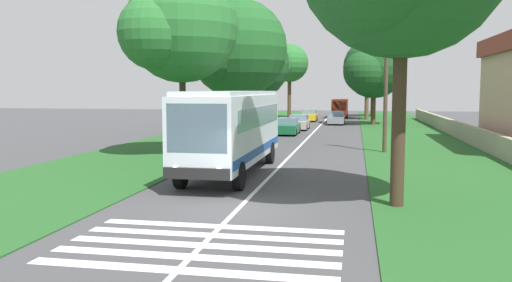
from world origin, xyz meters
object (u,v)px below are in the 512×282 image
(trailing_car_2, at_px, (336,118))
(roadside_tree_left_1, at_px, (179,29))
(roadside_tree_right_1, at_px, (371,78))
(trailing_car_0, at_px, (288,127))
(trailing_car_3, at_px, (310,116))
(utility_pole, at_px, (386,85))
(coach_bus, at_px, (233,126))
(roadside_tree_left_2, at_px, (289,64))
(roadside_tree_left_0, at_px, (253,66))
(roadside_tree_left_3, at_px, (236,51))
(roadside_tree_right_3, at_px, (367,66))
(trailing_minibus_0, at_px, (340,106))
(trailing_car_1, at_px, (299,123))
(roadside_tree_right_2, at_px, (372,69))

(trailing_car_2, bearing_deg, roadside_tree_left_1, 165.06)
(roadside_tree_right_1, bearing_deg, trailing_car_0, 166.42)
(trailing_car_3, distance_m, utility_pole, 31.83)
(coach_bus, height_order, roadside_tree_left_2, roadside_tree_left_2)
(roadside_tree_right_1, bearing_deg, roadside_tree_left_2, 120.60)
(trailing_car_3, relative_size, roadside_tree_left_0, 0.45)
(roadside_tree_left_0, bearing_deg, coach_bus, -170.93)
(roadside_tree_left_3, distance_m, roadside_tree_right_3, 29.84)
(trailing_car_2, xyz_separation_m, trailing_minibus_0, (13.83, 0.01, 0.88))
(roadside_tree_right_1, bearing_deg, roadside_tree_left_3, 162.87)
(trailing_car_0, xyz_separation_m, trailing_car_2, (13.95, -3.56, 0.00))
(trailing_car_1, xyz_separation_m, trailing_car_2, (8.28, -3.21, 0.00))
(trailing_car_1, bearing_deg, trailing_car_2, -21.19)
(trailing_car_3, distance_m, trailing_minibus_0, 9.22)
(trailing_car_1, bearing_deg, trailing_car_3, 0.69)
(trailing_car_0, height_order, roadside_tree_right_3, roadside_tree_right_3)
(roadside_tree_left_3, bearing_deg, trailing_car_3, -8.83)
(roadside_tree_left_1, bearing_deg, roadside_tree_left_0, -0.19)
(trailing_car_0, xyz_separation_m, roadside_tree_right_3, (23.67, -6.89, 6.12))
(roadside_tree_left_1, xyz_separation_m, roadside_tree_left_2, (41.00, -1.07, -0.06))
(trailing_car_0, relative_size, roadside_tree_right_2, 0.46)
(roadside_tree_right_3, bearing_deg, roadside_tree_left_3, 159.68)
(roadside_tree_left_0, height_order, roadside_tree_right_1, roadside_tree_left_0)
(trailing_car_0, xyz_separation_m, utility_pole, (-11.59, -7.35, 3.41))
(roadside_tree_right_2, distance_m, roadside_tree_right_3, 9.80)
(trailing_car_3, bearing_deg, trailing_minibus_0, -21.50)
(roadside_tree_left_3, xyz_separation_m, utility_pole, (-7.27, -10.82, -2.68))
(trailing_car_0, relative_size, utility_pole, 0.55)
(roadside_tree_right_2, xyz_separation_m, utility_pole, (-25.50, -0.07, -1.91))
(trailing_minibus_0, relative_size, roadside_tree_right_1, 0.73)
(roadside_tree_left_2, bearing_deg, trailing_car_0, -172.93)
(trailing_minibus_0, xyz_separation_m, roadside_tree_left_3, (-32.09, 7.02, 5.21))
(trailing_car_2, height_order, roadside_tree_right_1, roadside_tree_right_1)
(roadside_tree_left_3, bearing_deg, roadside_tree_left_0, 3.85)
(trailing_car_2, bearing_deg, trailing_minibus_0, 0.04)
(roadside_tree_left_1, bearing_deg, trailing_car_2, -14.94)
(roadside_tree_left_1, height_order, roadside_tree_right_3, roadside_tree_left_1)
(trailing_car_1, xyz_separation_m, trailing_minibus_0, (22.11, -3.20, 0.88))
(trailing_car_1, relative_size, trailing_car_3, 1.00)
(coach_bus, bearing_deg, trailing_car_2, -5.58)
(trailing_car_1, relative_size, roadside_tree_right_1, 0.52)
(trailing_car_3, distance_m, roadside_tree_right_2, 10.35)
(trailing_car_3, bearing_deg, trailing_car_0, 179.45)
(trailing_car_0, distance_m, roadside_tree_left_0, 9.24)
(utility_pole, bearing_deg, trailing_car_2, 8.45)
(coach_bus, xyz_separation_m, roadside_tree_right_1, (53.04, -7.61, 3.32))
(roadside_tree_right_1, bearing_deg, roadside_tree_left_0, 155.24)
(roadside_tree_left_2, height_order, utility_pole, roadside_tree_left_2)
(roadside_tree_right_2, bearing_deg, roadside_tree_left_2, 41.69)
(trailing_car_3, height_order, roadside_tree_left_1, roadside_tree_left_1)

